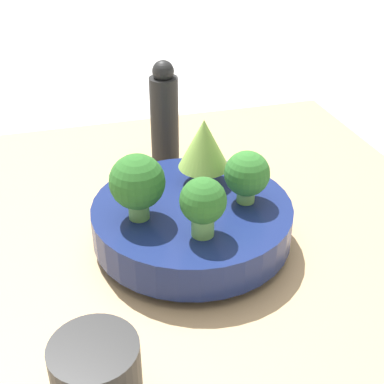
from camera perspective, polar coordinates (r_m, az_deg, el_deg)
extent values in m
plane|color=silver|center=(0.79, -0.01, -6.44)|extent=(6.00, 6.00, 0.00)
cube|color=tan|center=(0.78, -0.01, -5.26)|extent=(0.81, 0.79, 0.04)
cylinder|color=navy|center=(0.74, 0.00, -5.01)|extent=(0.12, 0.12, 0.01)
cylinder|color=navy|center=(0.72, 0.00, -3.01)|extent=(0.27, 0.27, 0.05)
cylinder|color=#7AB256|center=(0.71, 5.75, -0.24)|extent=(0.02, 0.02, 0.02)
sphere|color=#2D6B28|center=(0.70, 5.89, 1.97)|extent=(0.06, 0.06, 0.06)
cylinder|color=#6BA34C|center=(0.75, 1.23, 1.91)|extent=(0.03, 0.03, 0.03)
cone|color=#84AD47|center=(0.73, 1.27, 5.18)|extent=(0.07, 0.07, 0.07)
cylinder|color=#6BA34C|center=(0.64, 1.16, -3.49)|extent=(0.03, 0.03, 0.03)
sphere|color=#286023|center=(0.62, 1.19, -0.93)|extent=(0.06, 0.06, 0.06)
cylinder|color=#609347|center=(0.68, -5.69, -1.72)|extent=(0.03, 0.03, 0.03)
sphere|color=#286023|center=(0.66, -5.87, 1.10)|extent=(0.07, 0.07, 0.07)
cylinder|color=black|center=(0.53, -10.11, -18.82)|extent=(0.08, 0.08, 0.08)
cylinder|color=black|center=(0.89, -2.94, 7.28)|extent=(0.05, 0.05, 0.16)
sphere|color=black|center=(0.86, -3.10, 12.75)|extent=(0.04, 0.04, 0.04)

